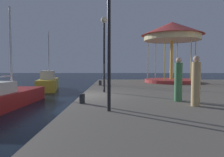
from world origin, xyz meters
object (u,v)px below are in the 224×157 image
(sailboat_red, at_px, (2,98))
(lamp_post_mid_promenade, at_px, (104,41))
(carousel, at_px, (172,37))
(bollard_south, at_px, (100,83))
(person_far_corner, at_px, (178,81))
(lamp_post_near_edge, at_px, (109,27))
(bollard_center, at_px, (82,99))
(lamp_post_far_end, at_px, (109,49))
(person_by_the_water, at_px, (196,82))
(sailboat_yellow, at_px, (48,82))

(sailboat_red, xyz_separation_m, lamp_post_mid_promenade, (5.64, 0.90, 3.24))
(carousel, distance_m, bollard_south, 8.40)
(person_far_corner, bearing_deg, carousel, 76.15)
(lamp_post_near_edge, height_order, bollard_center, lamp_post_near_edge)
(carousel, bearing_deg, lamp_post_near_edge, -113.90)
(lamp_post_far_end, xyz_separation_m, bollard_center, (-0.93, -8.96, -2.79))
(lamp_post_mid_promenade, xyz_separation_m, person_by_the_water, (3.75, -4.30, -2.11))
(sailboat_yellow, distance_m, carousel, 12.77)
(lamp_post_mid_promenade, xyz_separation_m, bollard_center, (-0.75, -3.74, -2.83))
(carousel, distance_m, person_far_corner, 11.54)
(sailboat_red, xyz_separation_m, lamp_post_near_edge, (6.05, -4.32, 3.09))
(sailboat_red, distance_m, lamp_post_far_end, 9.03)
(lamp_post_near_edge, xyz_separation_m, bollard_south, (-0.94, 9.60, -2.68))
(sailboat_red, height_order, carousel, carousel)
(bollard_center, distance_m, person_by_the_water, 4.60)
(sailboat_yellow, height_order, person_far_corner, sailboat_yellow)
(lamp_post_mid_promenade, height_order, person_by_the_water, lamp_post_mid_promenade)
(lamp_post_mid_promenade, relative_size, person_by_the_water, 2.28)
(lamp_post_near_edge, height_order, bollard_south, lamp_post_near_edge)
(carousel, bearing_deg, lamp_post_far_end, -158.35)
(person_far_corner, bearing_deg, person_by_the_water, -74.30)
(sailboat_yellow, distance_m, bollard_center, 12.89)
(bollard_south, distance_m, bollard_center, 8.12)
(bollard_south, bearing_deg, carousel, 25.77)
(person_by_the_water, bearing_deg, person_far_corner, 105.70)
(sailboat_red, bearing_deg, carousel, 35.85)
(carousel, height_order, lamp_post_near_edge, carousel)
(sailboat_red, relative_size, lamp_post_far_end, 1.60)
(lamp_post_mid_promenade, distance_m, bollard_south, 5.24)
(lamp_post_far_end, distance_m, bollard_center, 9.43)
(sailboat_red, bearing_deg, bollard_center, -30.13)
(lamp_post_near_edge, height_order, lamp_post_mid_promenade, lamp_post_mid_promenade)
(lamp_post_near_edge, distance_m, bollard_south, 10.01)
(sailboat_yellow, relative_size, person_far_corner, 3.05)
(lamp_post_near_edge, height_order, lamp_post_far_end, lamp_post_far_end)
(sailboat_yellow, height_order, bollard_south, sailboat_yellow)
(sailboat_red, relative_size, person_by_the_water, 3.59)
(lamp_post_mid_promenade, relative_size, bollard_south, 11.12)
(sailboat_yellow, relative_size, lamp_post_mid_promenade, 1.33)
(sailboat_red, relative_size, carousel, 1.21)
(person_far_corner, bearing_deg, lamp_post_near_edge, -145.56)
(bollard_center, bearing_deg, sailboat_yellow, 113.64)
(bollard_south, distance_m, person_far_corner, 8.53)
(sailboat_yellow, distance_m, lamp_post_far_end, 7.38)
(lamp_post_near_edge, bearing_deg, bollard_center, 128.12)
(person_by_the_water, bearing_deg, lamp_post_far_end, 110.62)
(sailboat_red, xyz_separation_m, lamp_post_far_end, (5.82, 6.12, 3.20))
(bollard_center, bearing_deg, carousel, 58.88)
(sailboat_red, bearing_deg, sailboat_yellow, 91.76)
(lamp_post_near_edge, relative_size, person_by_the_water, 2.14)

